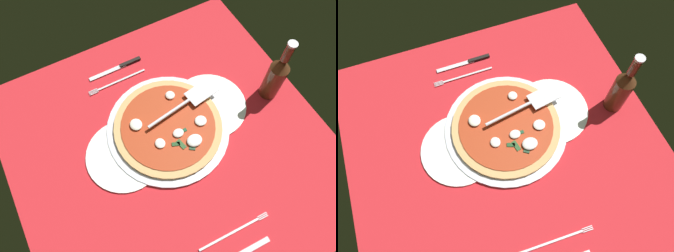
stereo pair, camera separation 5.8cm
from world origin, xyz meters
TOP-DOWN VIEW (x-y plane):
  - ground_plane at (0.00, 0.00)cm, footprint 93.02×93.02cm
  - checker_pattern at (0.00, 0.00)cm, footprint 93.02×93.02cm
  - pizza_pan at (2.06, 5.52)cm, footprint 37.80×37.80cm
  - dinner_plate_left at (-13.43, 3.96)cm, footprint 23.15×23.15cm
  - dinner_plate_right at (17.75, 6.45)cm, footprint 23.53×23.53cm
  - pizza at (2.12, 5.41)cm, footprint 33.28×33.28cm
  - pizza_server at (10.55, 9.21)cm, footprint 25.94×7.38cm
  - place_setting_near at (1.19, -32.66)cm, footprint 21.26×13.03cm
  - place_setting_far at (-2.89, 31.52)cm, footprint 21.53×11.31cm
  - beer_bottle at (37.29, 1.70)cm, footprint 5.90×5.90cm

SIDE VIEW (x-z plane):
  - ground_plane at x=0.00cm, z-range -0.80..0.00cm
  - checker_pattern at x=0.00cm, z-range 0.00..0.10cm
  - place_setting_near at x=1.19cm, z-range -0.24..1.16cm
  - place_setting_far at x=-2.89cm, z-range -0.24..1.16cm
  - dinner_plate_left at x=-13.43cm, z-range 0.10..1.10cm
  - dinner_plate_right at x=17.75cm, z-range 0.10..1.10cm
  - pizza_pan at x=2.06cm, z-range 0.10..1.45cm
  - pizza at x=2.12cm, z-range 0.84..3.61cm
  - pizza_server at x=10.55cm, z-range 4.04..5.04cm
  - beer_bottle at x=37.29cm, z-range -2.50..21.57cm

